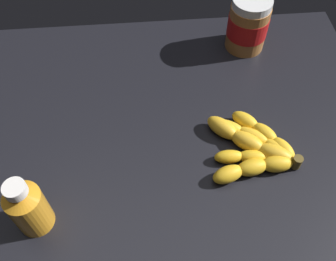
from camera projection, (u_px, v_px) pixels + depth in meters
The scene contains 4 objects.
ground_plane at pixel (169, 129), 86.40cm from camera, with size 96.51×71.98×4.23cm, color black.
banana_bunch at pixel (254, 147), 79.07cm from camera, with size 19.10×19.01×3.69cm.
peanut_butter_jar at pixel (248, 24), 94.21cm from camera, with size 10.13×10.13×14.06cm.
honey_bottle at pixel (28, 207), 66.15cm from camera, with size 6.60×6.60×14.00cm.
Camera 1 is at (4.58, 50.35, 67.96)cm, focal length 40.38 mm.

